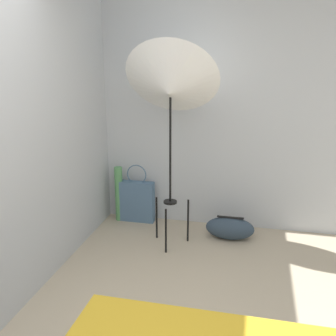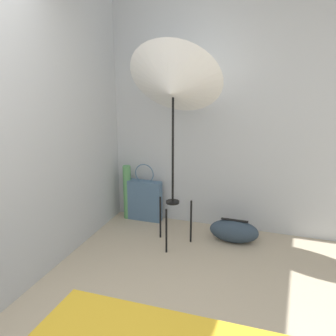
{
  "view_description": "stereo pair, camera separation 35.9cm",
  "coord_description": "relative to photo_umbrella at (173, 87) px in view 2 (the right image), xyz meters",
  "views": [
    {
      "loc": [
        0.47,
        -1.64,
        1.9
      ],
      "look_at": [
        -0.29,
        1.73,
        0.88
      ],
      "focal_mm": 42.0,
      "sensor_mm": 36.0,
      "label": 1
    },
    {
      "loc": [
        0.82,
        -1.54,
        1.9
      ],
      "look_at": [
        -0.29,
        1.73,
        0.88
      ],
      "focal_mm": 42.0,
      "sensor_mm": 36.0,
      "label": 2
    }
  ],
  "objects": [
    {
      "name": "wall_back",
      "position": [
        0.33,
        0.62,
        -0.3
      ],
      "size": [
        8.0,
        0.05,
        2.6
      ],
      "color": "#B7BCC1",
      "rests_on": "ground_plane"
    },
    {
      "name": "wall_side_left",
      "position": [
        -0.91,
        -0.96,
        -0.3
      ],
      "size": [
        0.05,
        8.0,
        2.6
      ],
      "color": "#B7BCC1",
      "rests_on": "ground_plane"
    },
    {
      "name": "photo_umbrella",
      "position": [
        0.0,
        0.0,
        0.0
      ],
      "size": [
        0.9,
        0.74,
        2.03
      ],
      "color": "black",
      "rests_on": "ground_plane"
    },
    {
      "name": "tote_bag",
      "position": [
        -0.5,
        0.48,
        -1.35
      ],
      "size": [
        0.4,
        0.11,
        0.68
      ],
      "color": "slate",
      "rests_on": "ground_plane"
    },
    {
      "name": "duffel_bag",
      "position": [
        0.59,
        0.25,
        -1.48
      ],
      "size": [
        0.51,
        0.24,
        0.25
      ],
      "color": "#2D3D4C",
      "rests_on": "ground_plane"
    },
    {
      "name": "paper_roll",
      "position": [
        -0.71,
        0.46,
        -1.28
      ],
      "size": [
        0.09,
        0.09,
        0.64
      ],
      "color": "#56995B",
      "rests_on": "ground_plane"
    }
  ]
}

